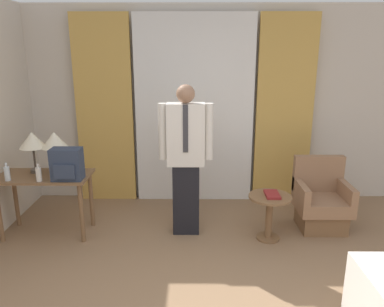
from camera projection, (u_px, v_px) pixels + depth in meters
wall_back at (195, 105)px, 5.25m from camera, size 10.00×0.06×2.70m
curtain_sheer_center at (195, 111)px, 5.14m from camera, size 1.62×0.06×2.58m
curtain_drape_left at (105, 111)px, 5.15m from camera, size 0.78×0.06×2.58m
curtain_drape_right at (285, 111)px, 5.14m from camera, size 0.78×0.06×2.58m
desk at (45, 185)px, 4.30m from camera, size 1.05×0.53×0.73m
table_lamp_left at (33, 141)px, 4.26m from camera, size 0.30×0.30×0.48m
table_lamp_right at (55, 141)px, 4.26m from camera, size 0.30×0.30×0.48m
bottle_near_edge at (39, 174)px, 4.05m from camera, size 0.06×0.06×0.20m
bottle_by_lamp at (7, 173)px, 4.07m from camera, size 0.06×0.06×0.20m
backpack at (67, 164)px, 4.08m from camera, size 0.33×0.22×0.35m
person at (186, 155)px, 4.23m from camera, size 0.61×0.21×1.75m
armchair at (321, 203)px, 4.54m from camera, size 0.61×0.56×0.85m
side_table at (270, 210)px, 4.23m from camera, size 0.48×0.48×0.53m
book at (272, 194)px, 4.18m from camera, size 0.15×0.25×0.03m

